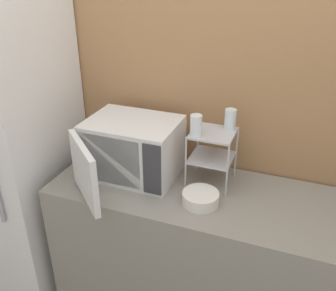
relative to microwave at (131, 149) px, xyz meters
name	(u,v)px	position (x,y,z in m)	size (l,w,h in m)	color
wall_back	(246,103)	(0.56, 0.31, 0.23)	(8.00, 0.06, 2.60)	#9E7047
counter	(221,262)	(0.56, -0.04, -0.61)	(1.89, 0.62, 0.90)	gray
microwave	(131,149)	(0.00, 0.00, 0.00)	(0.52, 0.66, 0.32)	silver
dish_rack	(212,147)	(0.44, 0.08, 0.05)	(0.23, 0.23, 0.30)	#B2B2B7
glass_front_left	(196,125)	(0.37, 0.02, 0.19)	(0.06, 0.06, 0.11)	silver
glass_back_right	(230,119)	(0.51, 0.16, 0.19)	(0.06, 0.06, 0.11)	silver
bowl	(201,198)	(0.45, -0.14, -0.13)	(0.19, 0.19, 0.06)	silver
refrigerator	(13,150)	(-0.79, -0.07, -0.12)	(0.65, 0.71, 1.89)	white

